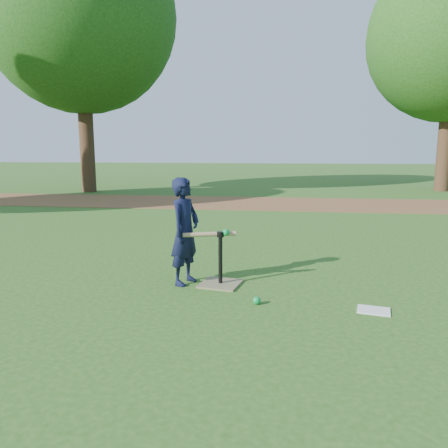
# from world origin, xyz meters

# --- Properties ---
(ground) EXTENTS (80.00, 80.00, 0.00)m
(ground) POSITION_xyz_m (0.00, 0.00, 0.00)
(ground) COLOR #285116
(ground) RESTS_ON ground
(dirt_strip) EXTENTS (24.00, 3.00, 0.01)m
(dirt_strip) POSITION_xyz_m (0.00, 7.50, 0.01)
(dirt_strip) COLOR brown
(dirt_strip) RESTS_ON ground
(child) EXTENTS (0.42, 0.51, 1.22)m
(child) POSITION_xyz_m (-0.24, 0.04, 0.61)
(child) COLOR black
(child) RESTS_ON ground
(wiffle_ball_ground) EXTENTS (0.08, 0.08, 0.08)m
(wiffle_ball_ground) POSITION_xyz_m (0.61, -0.54, 0.04)
(wiffle_ball_ground) COLOR #0D8F3B
(wiffle_ball_ground) RESTS_ON ground
(clipboard) EXTENTS (0.34, 0.29, 0.01)m
(clipboard) POSITION_xyz_m (1.73, -0.57, 0.01)
(clipboard) COLOR silver
(clipboard) RESTS_ON ground
(batting_tee) EXTENTS (0.50, 0.50, 0.61)m
(batting_tee) POSITION_xyz_m (0.16, 0.04, 0.11)
(batting_tee) COLOR olive
(batting_tee) RESTS_ON ground
(swing_action) EXTENTS (0.63, 0.23, 0.09)m
(swing_action) POSITION_xyz_m (0.05, 0.02, 0.59)
(swing_action) COLOR tan
(swing_action) RESTS_ON ground
(tree_left) EXTENTS (6.40, 6.40, 9.08)m
(tree_left) POSITION_xyz_m (-6.00, 10.00, 5.87)
(tree_left) COLOR #382316
(tree_left) RESTS_ON ground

